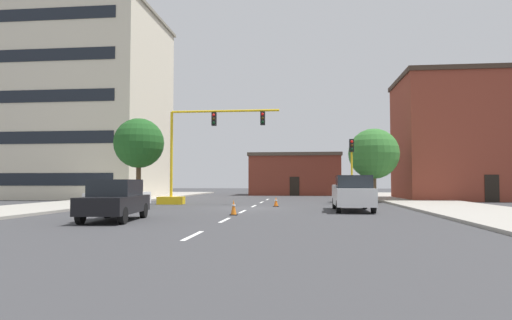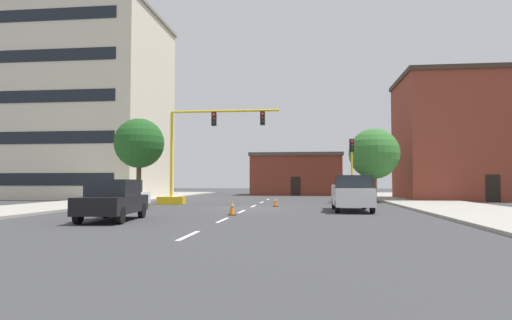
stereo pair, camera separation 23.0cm
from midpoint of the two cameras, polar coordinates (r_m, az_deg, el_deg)
ground_plane at (r=27.70m, az=-1.10°, el=-6.18°), size 160.00×160.00×0.00m
sidewalk_left at (r=38.95m, az=-18.30°, el=-4.95°), size 6.00×56.00×0.14m
sidewalk_right at (r=36.61m, az=20.65°, el=-5.06°), size 6.00×56.00×0.14m
lane_stripe_seg_0 at (r=13.98m, az=-8.52°, el=-9.51°), size 0.16×2.40×0.01m
lane_stripe_seg_1 at (r=19.32m, az=-4.34°, el=-7.65°), size 0.16×2.40×0.01m
lane_stripe_seg_2 at (r=24.74m, az=-1.99°, el=-6.58°), size 0.16×2.40×0.01m
lane_stripe_seg_3 at (r=30.18m, az=-0.49°, el=-5.89°), size 0.16×2.40×0.01m
lane_stripe_seg_4 at (r=35.64m, az=0.55°, el=-5.41°), size 0.16×2.40×0.01m
lane_stripe_seg_5 at (r=41.11m, az=1.31°, el=-5.05°), size 0.16×2.40×0.01m
building_tall_left at (r=49.53m, az=-21.38°, el=6.39°), size 15.70×13.26×18.71m
building_brick_center at (r=55.50m, az=4.89°, el=-1.82°), size 11.05×7.40×5.08m
building_row_right at (r=44.69m, az=25.47°, el=2.58°), size 12.61×9.29×11.18m
traffic_signal_gantry at (r=32.85m, az=-9.10°, el=-1.72°), size 8.78×1.20×6.83m
traffic_light_pole_right at (r=33.85m, az=11.91°, el=0.48°), size 0.32×0.47×4.80m
tree_left_near at (r=35.13m, az=-14.88°, el=2.06°), size 3.78×3.78×6.46m
tree_right_mid at (r=36.92m, az=14.61°, el=0.77°), size 4.03×4.03×5.89m
pickup_truck_white at (r=25.68m, az=11.95°, el=-4.21°), size 2.06×5.42×1.99m
sedan_black_near_left at (r=19.88m, az=-17.85°, el=-4.84°), size 2.28×4.66×1.74m
sedan_white_mid_left at (r=26.33m, az=-17.23°, el=-4.30°), size 2.13×4.61×1.74m
traffic_cone_roadside_a at (r=22.09m, az=-3.17°, el=-6.08°), size 0.36×0.36×0.76m
traffic_cone_roadside_b at (r=29.59m, az=2.34°, el=-5.34°), size 0.36×0.36×0.65m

